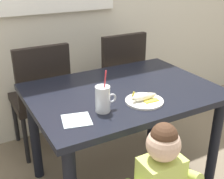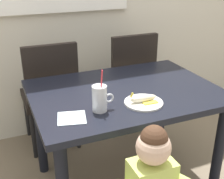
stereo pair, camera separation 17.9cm
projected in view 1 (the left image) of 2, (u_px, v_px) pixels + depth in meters
The scene contains 8 objects.
dining_table at pixel (123, 105), 1.99m from camera, with size 1.22×0.88×0.75m.
dining_chair_left at pixel (41, 93), 2.40m from camera, with size 0.44×0.44×0.96m.
dining_chair_right at pixel (117, 77), 2.75m from camera, with size 0.44×0.45×0.96m.
toddler_standing at pixel (161, 178), 1.49m from camera, with size 0.33×0.24×0.84m.
milk_cup at pixel (103, 100), 1.64m from camera, with size 0.13×0.08×0.25m.
snack_plate at pixel (144, 101), 1.77m from camera, with size 0.23×0.23×0.01m, color white.
peeled_banana at pixel (144, 97), 1.76m from camera, with size 0.17×0.11×0.07m.
paper_napkin at pixel (77, 120), 1.57m from camera, with size 0.15×0.15×0.00m, color silver.
Camera 1 is at (-0.93, -1.53, 1.53)m, focal length 47.40 mm.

